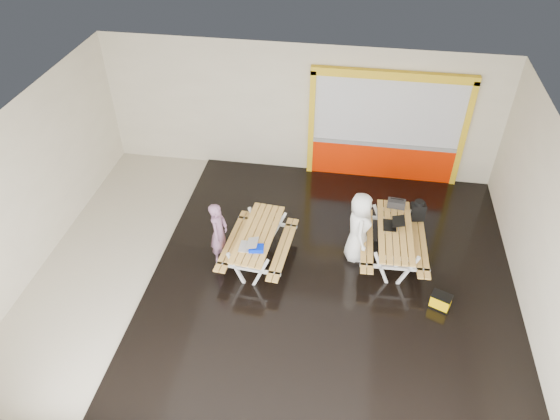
% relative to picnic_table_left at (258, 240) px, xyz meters
% --- Properties ---
extents(room, '(10.02, 8.02, 3.52)m').
position_rel_picnic_table_left_xyz_m(room, '(0.38, -0.32, 1.14)').
color(room, beige).
rests_on(room, ground).
extents(deck, '(7.50, 7.98, 0.05)m').
position_rel_picnic_table_left_xyz_m(deck, '(1.63, -0.32, -0.58)').
color(deck, black).
rests_on(deck, room).
extents(kiosk, '(3.88, 0.16, 3.00)m').
position_rel_picnic_table_left_xyz_m(kiosk, '(2.58, 3.61, 0.83)').
color(kiosk, red).
rests_on(kiosk, room).
extents(picnic_table_left, '(1.51, 2.09, 0.80)m').
position_rel_picnic_table_left_xyz_m(picnic_table_left, '(0.00, 0.00, 0.00)').
color(picnic_table_left, '#DCA54F').
rests_on(picnic_table_left, deck).
extents(picnic_table_right, '(1.46, 2.10, 0.82)m').
position_rel_picnic_table_left_xyz_m(picnic_table_right, '(2.85, 0.51, 0.02)').
color(picnic_table_right, '#DCA54F').
rests_on(picnic_table_right, deck).
extents(person_left, '(0.39, 0.56, 1.45)m').
position_rel_picnic_table_left_xyz_m(person_left, '(-0.80, -0.16, 0.22)').
color(person_left, '#7F5574').
rests_on(person_left, deck).
extents(person_right, '(0.60, 0.86, 1.68)m').
position_rel_picnic_table_left_xyz_m(person_right, '(2.09, 0.44, 0.25)').
color(person_right, white).
rests_on(person_right, deck).
extents(laptop_left, '(0.38, 0.35, 0.16)m').
position_rel_picnic_table_left_xyz_m(laptop_left, '(-0.12, -0.46, 0.24)').
color(laptop_left, silver).
rests_on(laptop_left, picnic_table_left).
extents(laptop_right, '(0.44, 0.39, 0.18)m').
position_rel_picnic_table_left_xyz_m(laptop_right, '(2.79, 0.64, 0.27)').
color(laptop_right, black).
rests_on(laptop_right, picnic_table_right).
extents(blue_pouch, '(0.32, 0.25, 0.09)m').
position_rel_picnic_table_left_xyz_m(blue_pouch, '(0.07, -0.52, 0.23)').
color(blue_pouch, '#0020D3').
rests_on(blue_pouch, picnic_table_left).
extents(toolbox, '(0.41, 0.23, 0.23)m').
position_rel_picnic_table_left_xyz_m(toolbox, '(2.87, 1.33, 0.30)').
color(toolbox, black).
rests_on(toolbox, picnic_table_right).
extents(backpack, '(0.35, 0.26, 0.54)m').
position_rel_picnic_table_left_xyz_m(backpack, '(3.36, 1.34, 0.13)').
color(backpack, black).
rests_on(backpack, picnic_table_right).
extents(dark_case, '(0.49, 0.40, 0.16)m').
position_rel_picnic_table_left_xyz_m(dark_case, '(2.34, 0.59, -0.48)').
color(dark_case, black).
rests_on(dark_case, deck).
extents(fluke_bag, '(0.46, 0.38, 0.34)m').
position_rel_picnic_table_left_xyz_m(fluke_bag, '(3.79, -0.79, -0.40)').
color(fluke_bag, black).
rests_on(fluke_bag, deck).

